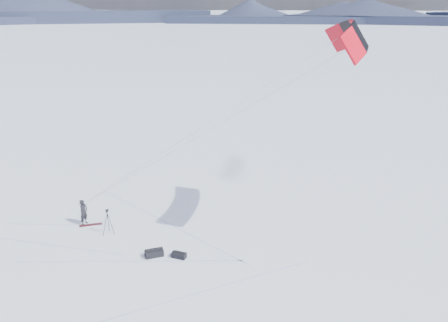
% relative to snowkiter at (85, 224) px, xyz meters
% --- Properties ---
extents(ground, '(1800.00, 1800.00, 0.00)m').
position_rel_snowkiter_xyz_m(ground, '(2.85, -1.93, 0.00)').
color(ground, white).
extents(horizon_hills, '(704.47, 706.88, 9.79)m').
position_rel_snowkiter_xyz_m(horizon_hills, '(2.85, -1.93, 4.22)').
color(horizon_hills, '#1C223B').
rests_on(horizon_hills, ground).
extents(snow_tracks, '(13.93, 10.25, 0.01)m').
position_rel_snowkiter_xyz_m(snow_tracks, '(1.41, -2.25, 0.00)').
color(snow_tracks, '#A9B6DC').
rests_on(snow_tracks, ground).
extents(snowkiter, '(0.49, 0.65, 1.62)m').
position_rel_snowkiter_xyz_m(snowkiter, '(0.00, 0.00, 0.00)').
color(snowkiter, black).
rests_on(snowkiter, ground).
extents(snowboard, '(1.34, 0.81, 0.04)m').
position_rel_snowkiter_xyz_m(snowboard, '(0.42, -0.07, 0.02)').
color(snowboard, maroon).
rests_on(snowboard, ground).
extents(tripod, '(0.67, 0.72, 1.59)m').
position_rel_snowkiter_xyz_m(tripod, '(2.00, -0.89, 1.02)').
color(tripod, black).
rests_on(tripod, ground).
extents(gear_bag_a, '(1.08, 0.88, 0.44)m').
position_rel_snowkiter_xyz_m(gear_bag_a, '(5.43, -2.70, 0.19)').
color(gear_bag_a, black).
rests_on(gear_bag_a, ground).
extents(gear_bag_b, '(0.83, 0.50, 0.35)m').
position_rel_snowkiter_xyz_m(gear_bag_b, '(6.79, -2.60, 0.15)').
color(gear_bag_b, black).
rests_on(gear_bag_b, ground).
extents(power_kite, '(16.07, 5.88, 10.79)m').
position_rel_snowkiter_xyz_m(power_kite, '(14.88, 1.11, 11.20)').
color(power_kite, red).
rests_on(power_kite, ground).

